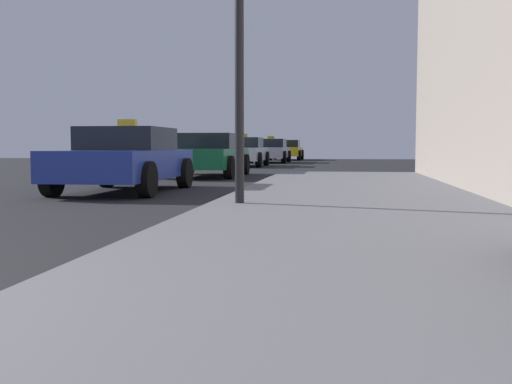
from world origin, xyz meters
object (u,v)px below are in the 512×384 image
object	(u,v)px
car_green	(208,155)
car_yellow	(287,150)
car_blue	(125,159)
car_white	(243,152)
car_silver	(271,151)

from	to	relation	value
car_green	car_yellow	size ratio (longest dim) A/B	0.98
car_blue	car_white	size ratio (longest dim) A/B	1.00
car_blue	car_green	xyz separation A→B (m)	(0.32, 6.10, 0.00)
car_white	car_silver	size ratio (longest dim) A/B	0.89
car_green	car_yellow	world-z (taller)	same
car_green	car_white	world-z (taller)	car_white
car_silver	car_yellow	xyz separation A→B (m)	(0.30, 6.30, -0.00)
car_silver	car_yellow	distance (m)	6.30
car_blue	car_white	distance (m)	15.04
car_blue	car_white	world-z (taller)	same
car_silver	car_yellow	bearing A→B (deg)	-92.72
car_blue	car_green	distance (m)	6.11
car_blue	car_yellow	world-z (taller)	car_blue
car_green	car_white	distance (m)	8.95
car_green	car_yellow	bearing A→B (deg)	-91.14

